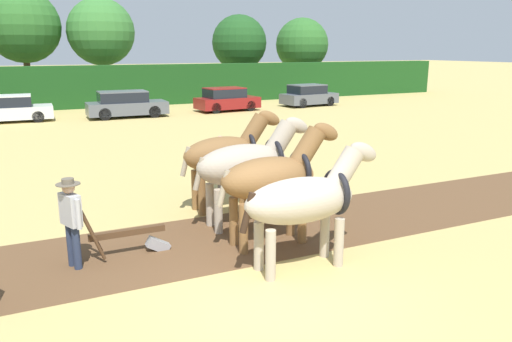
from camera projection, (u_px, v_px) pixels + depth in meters
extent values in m
plane|color=tan|center=(278.00, 296.00, 7.98)|extent=(240.00, 240.00, 0.00)
cube|color=brown|center=(28.00, 271.00, 8.84)|extent=(29.64, 3.35, 0.01)
cube|color=#194719|center=(73.00, 87.00, 32.47)|extent=(59.90, 1.28, 2.74)
cylinder|color=brown|center=(28.00, 76.00, 34.78)|extent=(0.44, 0.44, 3.95)
sphere|color=#2D6628|center=(23.00, 26.00, 33.97)|extent=(5.00, 5.00, 5.00)
cylinder|color=#423323|center=(104.00, 76.00, 36.42)|extent=(0.44, 0.44, 3.67)
sphere|color=#387533|center=(101.00, 32.00, 35.67)|extent=(4.75, 4.75, 4.75)
cylinder|color=brown|center=(240.00, 77.00, 41.80)|extent=(0.44, 0.44, 3.05)
sphere|color=#1E4C1E|center=(239.00, 43.00, 41.13)|extent=(4.50, 4.50, 4.50)
cylinder|color=#4C3823|center=(301.00, 76.00, 44.38)|extent=(0.44, 0.44, 2.88)
sphere|color=#2D6628|center=(302.00, 45.00, 43.73)|extent=(4.59, 4.59, 4.59)
ellipsoid|color=#B2A38E|center=(300.00, 200.00, 8.71)|extent=(2.13, 0.88, 0.81)
cylinder|color=#B2A38E|center=(325.00, 234.00, 9.39)|extent=(0.18, 0.18, 0.90)
cylinder|color=#B2A38E|center=(339.00, 242.00, 8.98)|extent=(0.18, 0.18, 0.90)
cylinder|color=#B2A38E|center=(259.00, 246.00, 8.83)|extent=(0.18, 0.18, 0.90)
cylinder|color=#B2A38E|center=(271.00, 255.00, 8.42)|extent=(0.18, 0.18, 0.90)
cylinder|color=#B2A38E|center=(344.00, 169.00, 8.96)|extent=(0.76, 0.39, 0.86)
ellipsoid|color=#B2A38E|center=(363.00, 152.00, 9.06)|extent=(0.68, 0.27, 0.54)
cube|color=black|center=(353.00, 159.00, 9.00)|extent=(0.41, 0.08, 0.54)
cylinder|color=black|center=(248.00, 213.00, 8.32)|extent=(0.30, 0.12, 0.71)
torus|color=black|center=(336.00, 192.00, 9.00)|extent=(0.12, 0.83, 0.83)
ellipsoid|color=brown|center=(268.00, 178.00, 9.78)|extent=(2.00, 0.91, 0.84)
cylinder|color=brown|center=(291.00, 212.00, 10.47)|extent=(0.18, 0.18, 0.99)
cylinder|color=brown|center=(302.00, 219.00, 10.04)|extent=(0.18, 0.18, 0.99)
cylinder|color=brown|center=(234.00, 221.00, 9.94)|extent=(0.18, 0.18, 0.99)
cylinder|color=brown|center=(243.00, 229.00, 9.51)|extent=(0.18, 0.18, 0.99)
cylinder|color=brown|center=(306.00, 149.00, 10.01)|extent=(0.83, 0.41, 0.94)
ellipsoid|color=brown|center=(326.00, 132.00, 10.11)|extent=(0.68, 0.27, 0.54)
cube|color=gray|center=(315.00, 140.00, 10.04)|extent=(0.45, 0.09, 0.60)
cylinder|color=gray|center=(224.00, 188.00, 9.41)|extent=(0.30, 0.12, 0.71)
torus|color=black|center=(299.00, 171.00, 10.05)|extent=(0.12, 0.86, 0.86)
ellipsoid|color=#B2A38E|center=(243.00, 165.00, 10.88)|extent=(2.14, 0.98, 0.91)
cylinder|color=#B2A38E|center=(266.00, 197.00, 11.61)|extent=(0.18, 0.18, 0.97)
cylinder|color=#B2A38E|center=(276.00, 203.00, 11.14)|extent=(0.18, 0.18, 0.97)
cylinder|color=#B2A38E|center=(210.00, 205.00, 11.04)|extent=(0.18, 0.18, 0.97)
cylinder|color=#B2A38E|center=(218.00, 211.00, 10.58)|extent=(0.18, 0.18, 0.97)
cylinder|color=#B2A38E|center=(280.00, 139.00, 11.13)|extent=(0.82, 0.44, 0.90)
ellipsoid|color=#B2A38E|center=(297.00, 125.00, 11.23)|extent=(0.68, 0.27, 0.54)
cube|color=gray|center=(288.00, 130.00, 11.16)|extent=(0.42, 0.09, 0.56)
cylinder|color=gray|center=(199.00, 174.00, 10.49)|extent=(0.30, 0.12, 0.71)
torus|color=black|center=(274.00, 159.00, 11.17)|extent=(0.12, 0.92, 0.92)
ellipsoid|color=brown|center=(222.00, 154.00, 11.98)|extent=(1.95, 0.92, 0.86)
cylinder|color=brown|center=(243.00, 184.00, 12.66)|extent=(0.18, 0.18, 0.99)
cylinder|color=brown|center=(251.00, 189.00, 12.23)|extent=(0.18, 0.18, 0.99)
cylinder|color=brown|center=(195.00, 190.00, 12.15)|extent=(0.18, 0.18, 0.99)
cylinder|color=brown|center=(202.00, 195.00, 11.71)|extent=(0.18, 0.18, 0.99)
cylinder|color=brown|center=(253.00, 132.00, 12.20)|extent=(0.81, 0.41, 0.91)
ellipsoid|color=brown|center=(269.00, 118.00, 12.30)|extent=(0.68, 0.27, 0.54)
cube|color=gray|center=(261.00, 124.00, 12.23)|extent=(0.43, 0.09, 0.58)
cylinder|color=gray|center=(186.00, 162.00, 11.62)|extent=(0.30, 0.12, 0.71)
torus|color=black|center=(248.00, 149.00, 12.24)|extent=(0.12, 0.88, 0.88)
cube|color=#4C331E|center=(127.00, 233.00, 9.46)|extent=(1.43, 0.12, 0.12)
cube|color=#939399|center=(158.00, 245.00, 9.78)|extent=(0.48, 0.21, 0.39)
cylinder|color=#4C331E|center=(90.00, 229.00, 9.35)|extent=(0.40, 0.06, 0.96)
cylinder|color=#4C331E|center=(93.00, 236.00, 8.99)|extent=(0.40, 0.06, 0.96)
cylinder|color=#28334C|center=(71.00, 245.00, 9.00)|extent=(0.14, 0.14, 0.81)
cylinder|color=#28334C|center=(77.00, 248.00, 8.86)|extent=(0.14, 0.14, 0.81)
cube|color=#B7B7BC|center=(70.00, 210.00, 8.77)|extent=(0.36, 0.51, 0.57)
sphere|color=tan|center=(68.00, 188.00, 8.67)|extent=(0.22, 0.22, 0.22)
cylinder|color=#B7B7BC|center=(63.00, 207.00, 8.96)|extent=(0.09, 0.09, 0.54)
cylinder|color=#B7B7BC|center=(78.00, 214.00, 8.59)|extent=(0.09, 0.09, 0.54)
cylinder|color=#665B4C|center=(68.00, 184.00, 8.65)|extent=(0.42, 0.42, 0.02)
cylinder|color=#665B4C|center=(68.00, 181.00, 8.64)|extent=(0.21, 0.21, 0.10)
cylinder|color=#38332D|center=(221.00, 177.00, 13.78)|extent=(0.14, 0.14, 0.79)
cylinder|color=#38332D|center=(220.00, 179.00, 13.59)|extent=(0.14, 0.14, 0.79)
cube|color=#4C6B4C|center=(220.00, 154.00, 13.52)|extent=(0.41, 0.50, 0.56)
sphere|color=tan|center=(220.00, 140.00, 13.43)|extent=(0.21, 0.21, 0.21)
cylinder|color=#4C6B4C|center=(222.00, 153.00, 13.79)|extent=(0.09, 0.09, 0.52)
cylinder|color=#4C6B4C|center=(219.00, 157.00, 13.26)|extent=(0.09, 0.09, 0.52)
cube|color=silver|center=(11.00, 113.00, 26.66)|extent=(4.20, 1.94, 0.65)
cube|color=black|center=(6.00, 102.00, 26.43)|extent=(2.54, 1.70, 0.54)
cube|color=silver|center=(5.00, 96.00, 26.36)|extent=(2.54, 1.70, 0.06)
cylinder|color=black|center=(38.00, 113.00, 27.91)|extent=(0.62, 0.24, 0.61)
cylinder|color=black|center=(38.00, 117.00, 26.50)|extent=(0.62, 0.24, 0.61)
cube|color=#565B66|center=(127.00, 108.00, 28.39)|extent=(4.44, 1.89, 0.69)
cube|color=black|center=(123.00, 97.00, 28.15)|extent=(2.68, 1.67, 0.56)
cube|color=#565B66|center=(122.00, 92.00, 28.08)|extent=(2.68, 1.67, 0.06)
cylinder|color=black|center=(148.00, 109.00, 29.69)|extent=(0.68, 0.23, 0.68)
cylinder|color=black|center=(155.00, 112.00, 28.29)|extent=(0.68, 0.23, 0.68)
cylinder|color=black|center=(101.00, 111.00, 28.59)|extent=(0.68, 0.23, 0.68)
cylinder|color=black|center=(105.00, 114.00, 27.19)|extent=(0.68, 0.23, 0.68)
cube|color=maroon|center=(227.00, 103.00, 31.27)|extent=(4.04, 2.13, 0.67)
cube|color=black|center=(225.00, 93.00, 31.03)|extent=(2.47, 1.81, 0.55)
cube|color=maroon|center=(224.00, 88.00, 30.96)|extent=(2.47, 1.81, 0.06)
cylinder|color=black|center=(238.00, 104.00, 32.57)|extent=(0.66, 0.28, 0.64)
cylinder|color=black|center=(250.00, 106.00, 31.27)|extent=(0.66, 0.28, 0.64)
cylinder|color=black|center=(205.00, 106.00, 31.37)|extent=(0.66, 0.28, 0.64)
cylinder|color=black|center=(216.00, 108.00, 30.07)|extent=(0.66, 0.28, 0.64)
cube|color=#565B66|center=(309.00, 98.00, 33.99)|extent=(3.97, 2.16, 0.67)
cube|color=black|center=(307.00, 89.00, 33.75)|extent=(2.44, 1.82, 0.55)
cube|color=#565B66|center=(307.00, 85.00, 33.68)|extent=(2.44, 1.82, 0.06)
cylinder|color=black|center=(316.00, 99.00, 35.28)|extent=(0.67, 0.29, 0.65)
cylinder|color=black|center=(330.00, 101.00, 34.01)|extent=(0.67, 0.29, 0.65)
cylinder|color=black|center=(288.00, 101.00, 34.07)|extent=(0.67, 0.29, 0.65)
cylinder|color=black|center=(302.00, 103.00, 32.80)|extent=(0.67, 0.29, 0.65)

